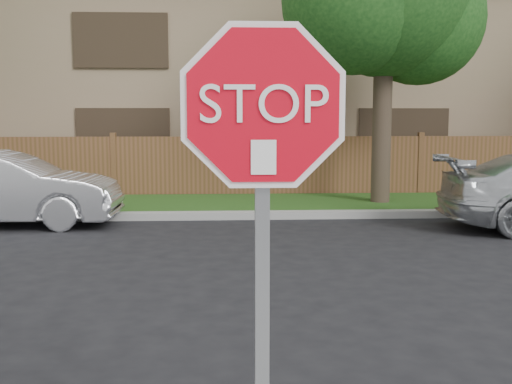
{
  "coord_description": "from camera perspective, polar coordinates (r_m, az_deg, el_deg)",
  "views": [
    {
      "loc": [
        -1.15,
        -4.1,
        2.1
      ],
      "look_at": [
        -0.99,
        -0.9,
        1.7
      ],
      "focal_mm": 42.0,
      "sensor_mm": 36.0,
      "label": 1
    }
  ],
  "objects": [
    {
      "name": "far_curb",
      "position": [
        12.47,
        2.35,
        -2.2
      ],
      "size": [
        70.0,
        0.3,
        0.15
      ],
      "primitive_type": "cube",
      "color": "gray",
      "rests_on": "ground"
    },
    {
      "name": "grass_strip",
      "position": [
        14.1,
        1.72,
        -1.17
      ],
      "size": [
        70.0,
        3.0,
        0.12
      ],
      "primitive_type": "cube",
      "color": "#1E4714",
      "rests_on": "ground"
    },
    {
      "name": "fence",
      "position": [
        15.6,
        1.25,
        2.38
      ],
      "size": [
        70.0,
        0.12,
        1.6
      ],
      "primitive_type": "cube",
      "color": "brown",
      "rests_on": "ground"
    },
    {
      "name": "apartment_building",
      "position": [
        21.18,
        0.13,
        11.03
      ],
      "size": [
        35.2,
        9.2,
        7.2
      ],
      "color": "#957B5C",
      "rests_on": "ground"
    },
    {
      "name": "stop_sign",
      "position": [
        2.64,
        0.66,
        1.22
      ],
      "size": [
        1.01,
        0.13,
        2.55
      ],
      "color": "gray",
      "rests_on": "sidewalk_near"
    },
    {
      "name": "sedan_left",
      "position": [
        12.54,
        -22.95,
        0.28
      ],
      "size": [
        4.4,
        1.54,
        1.45
      ],
      "primitive_type": "imported",
      "rotation": [
        0.0,
        0.0,
        1.57
      ],
      "color": "silver",
      "rests_on": "ground"
    }
  ]
}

